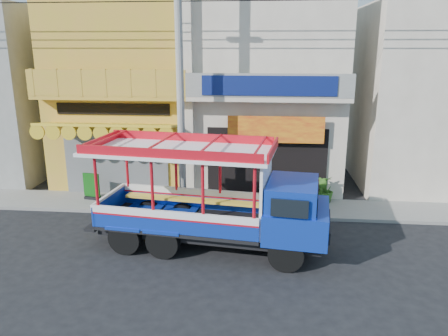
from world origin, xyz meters
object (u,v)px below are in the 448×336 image
Objects in this scene: potted_plant_c at (326,189)px; green_sign at (92,188)px; potted_plant_a at (286,195)px; potted_plant_b at (320,192)px; songthaew_truck at (226,200)px; utility_pole at (184,73)px.

green_sign is at bearing -52.94° from potted_plant_c.
green_sign is 0.96× the size of potted_plant_a.
potted_plant_a is 1.08× the size of potted_plant_b.
potted_plant_a is (1.92, 3.24, -0.92)m from songthaew_truck.
potted_plant_c is (1.54, 0.91, -0.03)m from potted_plant_a.
potted_plant_a is at bearing 7.21° from utility_pole.
songthaew_truck is at bearing -5.81° from potted_plant_c.
potted_plant_b is at bearing -7.77° from potted_plant_c.
utility_pole reaches higher than songthaew_truck.
potted_plant_c is at bearing 3.00° from green_sign.
potted_plant_c is at bearing -18.41° from potted_plant_a.
potted_plant_a is 1.43m from potted_plant_b.
songthaew_truck reaches higher than potted_plant_c.
utility_pole is 5.67m from potted_plant_a.
potted_plant_a is 1.79m from potted_plant_c.
utility_pole is 27.99× the size of potted_plant_b.
utility_pole reaches higher than potted_plant_c.
potted_plant_c is (5.13, 1.36, -4.40)m from utility_pole.
utility_pole is at bearing 138.35° from potted_plant_a.
utility_pole is 4.74m from songthaew_truck.
potted_plant_c is (0.26, 0.29, 0.01)m from potted_plant_b.
songthaew_truck is 6.78m from green_sign.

